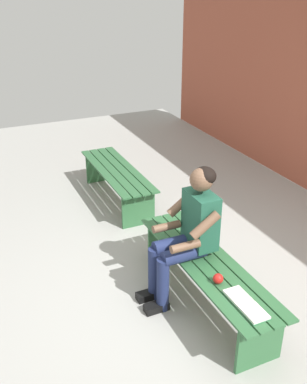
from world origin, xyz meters
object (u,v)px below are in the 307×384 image
at_px(bench_far, 117,177).
at_px(apple, 218,279).
at_px(book_open, 246,304).
at_px(person_seated, 188,230).
at_px(bench_near, 206,271).

xyz_separation_m(bench_far, apple, (-2.54, 0.08, 0.15)).
xyz_separation_m(bench_far, book_open, (-2.86, 0.03, 0.12)).
distance_m(bench_far, apple, 2.55).
bearing_deg(person_seated, bench_near, -150.38).
bearing_deg(bench_far, person_seated, 177.22).
xyz_separation_m(apple, book_open, (-0.32, -0.04, -0.03)).
distance_m(bench_near, bench_far, 2.25).
xyz_separation_m(bench_near, apple, (-0.30, 0.08, 0.15)).
relative_size(bench_far, book_open, 4.00).
distance_m(bench_far, book_open, 2.87).
relative_size(bench_near, book_open, 4.42).
bearing_deg(bench_far, book_open, 179.36).
distance_m(bench_near, apple, 0.34).
bearing_deg(bench_near, book_open, 177.03).
bearing_deg(person_seated, bench_far, -2.78).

